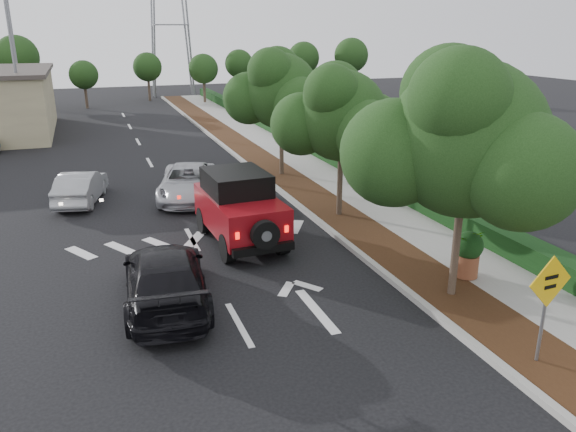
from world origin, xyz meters
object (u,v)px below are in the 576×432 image
red_jeep (238,206)px  speed_hump_sign (548,295)px  black_suv_oncoming (165,278)px  silver_suv_ahead (188,182)px

red_jeep → speed_hump_sign: speed_hump_sign is taller
speed_hump_sign → red_jeep: bearing=108.9°
red_jeep → black_suv_oncoming: (-2.91, -3.75, -0.46)m
silver_suv_ahead → speed_hump_sign: bearing=-58.0°
speed_hump_sign → silver_suv_ahead: bearing=103.3°
black_suv_oncoming → red_jeep: bearing=-122.6°
black_suv_oncoming → speed_hump_sign: bearing=146.8°
red_jeep → speed_hump_sign: bearing=-69.7°
silver_suv_ahead → speed_hump_sign: speed_hump_sign is taller
red_jeep → silver_suv_ahead: (-0.68, 5.41, -0.51)m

